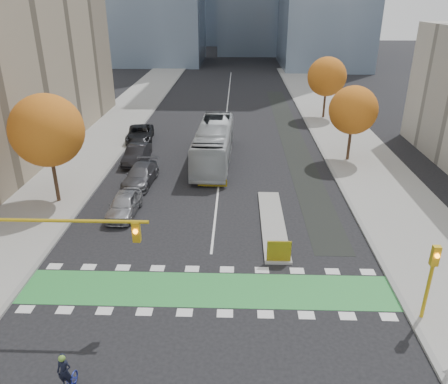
# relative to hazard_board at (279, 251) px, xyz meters

# --- Properties ---
(ground) EXTENTS (300.00, 300.00, 0.00)m
(ground) POSITION_rel_hazard_board_xyz_m (-4.00, -4.20, -0.80)
(ground) COLOR black
(ground) RESTS_ON ground
(sidewalk_west) EXTENTS (7.00, 120.00, 0.15)m
(sidewalk_west) POSITION_rel_hazard_board_xyz_m (-17.50, 15.80, -0.73)
(sidewalk_west) COLOR gray
(sidewalk_west) RESTS_ON ground
(sidewalk_east) EXTENTS (7.00, 120.00, 0.15)m
(sidewalk_east) POSITION_rel_hazard_board_xyz_m (9.50, 15.80, -0.73)
(sidewalk_east) COLOR gray
(sidewalk_east) RESTS_ON ground
(curb_west) EXTENTS (0.30, 120.00, 0.16)m
(curb_west) POSITION_rel_hazard_board_xyz_m (-14.00, 15.80, -0.73)
(curb_west) COLOR gray
(curb_west) RESTS_ON ground
(curb_east) EXTENTS (0.30, 120.00, 0.16)m
(curb_east) POSITION_rel_hazard_board_xyz_m (6.00, 15.80, -0.73)
(curb_east) COLOR gray
(curb_east) RESTS_ON ground
(bike_crossing) EXTENTS (20.00, 3.00, 0.01)m
(bike_crossing) POSITION_rel_hazard_board_xyz_m (-4.00, -2.70, -0.79)
(bike_crossing) COLOR #2C893C
(bike_crossing) RESTS_ON ground
(centre_line) EXTENTS (0.15, 70.00, 0.01)m
(centre_line) POSITION_rel_hazard_board_xyz_m (-4.00, 35.80, -0.80)
(centre_line) COLOR silver
(centre_line) RESTS_ON ground
(bike_lane_paint) EXTENTS (2.50, 50.00, 0.01)m
(bike_lane_paint) POSITION_rel_hazard_board_xyz_m (3.50, 25.80, -0.80)
(bike_lane_paint) COLOR black
(bike_lane_paint) RESTS_ON ground
(median_island) EXTENTS (1.60, 10.00, 0.16)m
(median_island) POSITION_rel_hazard_board_xyz_m (0.00, 4.80, -0.72)
(median_island) COLOR gray
(median_island) RESTS_ON ground
(hazard_board) EXTENTS (1.40, 0.12, 1.30)m
(hazard_board) POSITION_rel_hazard_board_xyz_m (0.00, 0.00, 0.00)
(hazard_board) COLOR yellow
(hazard_board) RESTS_ON median_island
(tree_west) EXTENTS (5.20, 5.20, 8.22)m
(tree_west) POSITION_rel_hazard_board_xyz_m (-16.00, 7.80, 4.82)
(tree_west) COLOR #332114
(tree_west) RESTS_ON ground
(tree_east_near) EXTENTS (4.40, 4.40, 7.08)m
(tree_east_near) POSITION_rel_hazard_board_xyz_m (8.00, 17.80, 4.06)
(tree_east_near) COLOR #332114
(tree_east_near) RESTS_ON ground
(tree_east_far) EXTENTS (4.80, 4.80, 7.65)m
(tree_east_far) POSITION_rel_hazard_board_xyz_m (8.50, 33.80, 4.44)
(tree_east_far) COLOR #332114
(tree_east_far) RESTS_ON ground
(traffic_signal_west) EXTENTS (8.53, 0.56, 5.20)m
(traffic_signal_west) POSITION_rel_hazard_board_xyz_m (-11.93, -4.71, 3.23)
(traffic_signal_west) COLOR #BF9914
(traffic_signal_west) RESTS_ON ground
(traffic_signal_east) EXTENTS (0.35, 0.43, 4.10)m
(traffic_signal_east) POSITION_rel_hazard_board_xyz_m (6.50, -4.71, 1.93)
(traffic_signal_east) COLOR #BF9914
(traffic_signal_east) RESTS_ON ground
(cyclist) EXTENTS (0.76, 1.81, 2.04)m
(cyclist) POSITION_rel_hazard_board_xyz_m (-8.97, -9.62, -0.12)
(cyclist) COLOR navy
(cyclist) RESTS_ON ground
(bus) EXTENTS (3.44, 12.92, 3.57)m
(bus) POSITION_rel_hazard_board_xyz_m (-4.70, 17.03, 0.99)
(bus) COLOR #AFB3B7
(bus) RESTS_ON ground
(parked_car_a) EXTENTS (2.00, 4.70, 1.58)m
(parked_car_a) POSITION_rel_hazard_board_xyz_m (-10.50, 5.94, -0.01)
(parked_car_a) COLOR #A3A4A9
(parked_car_a) RESTS_ON ground
(parked_car_b) EXTENTS (1.98, 5.09, 1.65)m
(parked_car_b) POSITION_rel_hazard_board_xyz_m (-11.88, 16.58, 0.03)
(parked_car_b) COLOR black
(parked_car_b) RESTS_ON ground
(parked_car_c) EXTENTS (2.53, 5.50, 1.56)m
(parked_car_c) POSITION_rel_hazard_board_xyz_m (-10.50, 11.58, -0.02)
(parked_car_c) COLOR #535358
(parked_car_c) RESTS_ON ground
(parked_car_d) EXTENTS (3.34, 6.09, 1.62)m
(parked_car_d) POSITION_rel_hazard_board_xyz_m (-13.00, 23.29, 0.01)
(parked_car_d) COLOR black
(parked_car_d) RESTS_ON ground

